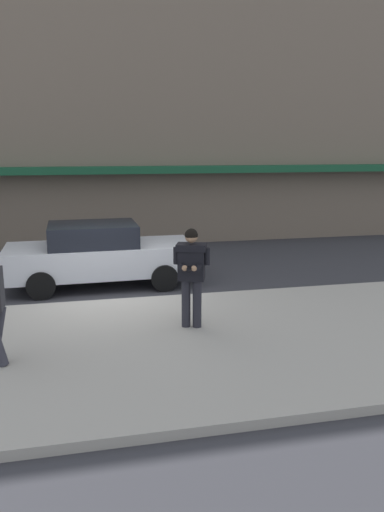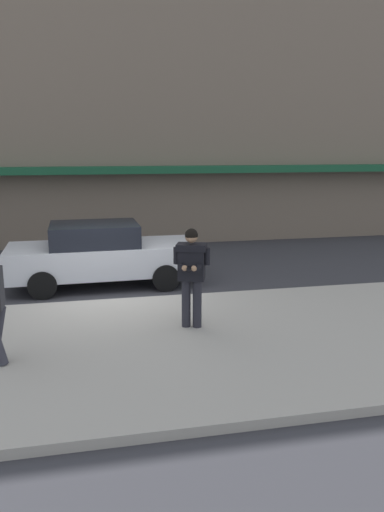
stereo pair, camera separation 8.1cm
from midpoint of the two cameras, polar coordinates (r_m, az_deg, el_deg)
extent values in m
plane|color=#333338|center=(11.11, -9.56, -5.26)|extent=(80.00, 80.00, 0.00)
cube|color=#A8A399|center=(8.53, -1.63, -10.08)|extent=(32.00, 5.30, 0.14)
cube|color=silver|center=(11.25, -4.47, -4.89)|extent=(28.00, 0.12, 0.01)
cube|color=#756656|center=(19.24, -8.52, 17.33)|extent=(28.00, 4.00, 10.12)
cube|color=#195133|center=(16.83, -7.65, 9.71)|extent=(26.60, 0.70, 0.24)
cube|color=silver|center=(12.35, -10.51, -0.31)|extent=(4.54, 1.91, 0.70)
cube|color=black|center=(12.23, -11.46, 2.44)|extent=(2.10, 1.68, 0.52)
cylinder|color=black|center=(13.40, -4.72, -0.69)|extent=(0.64, 0.23, 0.64)
cylinder|color=black|center=(11.77, -3.39, -2.50)|extent=(0.64, 0.23, 0.64)
cylinder|color=black|center=(13.27, -16.70, -1.31)|extent=(0.64, 0.23, 0.64)
cylinder|color=black|center=(11.61, -17.07, -3.23)|extent=(0.64, 0.23, 0.64)
cylinder|color=#23232B|center=(8.98, 0.32, -5.45)|extent=(0.16, 0.16, 0.88)
cylinder|color=#23232B|center=(9.01, -0.95, -5.40)|extent=(0.16, 0.16, 0.88)
cube|color=black|center=(8.79, -0.32, -0.70)|extent=(0.53, 0.44, 0.64)
cube|color=black|center=(8.74, -0.32, 1.03)|extent=(0.60, 0.50, 0.12)
cylinder|color=black|center=(8.74, 1.44, -0.05)|extent=(0.11, 0.11, 0.30)
cylinder|color=black|center=(8.63, 0.52, -1.22)|extent=(0.20, 0.32, 0.10)
sphere|color=tan|center=(8.50, -0.04, -1.43)|extent=(0.10, 0.10, 0.10)
cylinder|color=black|center=(8.81, -2.06, 0.05)|extent=(0.11, 0.11, 0.30)
cylinder|color=black|center=(8.67, -1.43, -1.17)|extent=(0.20, 0.32, 0.10)
sphere|color=tan|center=(8.52, -1.12, -1.40)|extent=(0.10, 0.10, 0.10)
cube|color=black|center=(8.47, -0.61, -1.47)|extent=(0.12, 0.16, 0.07)
sphere|color=tan|center=(8.67, -0.35, 2.22)|extent=(0.22, 0.22, 0.22)
sphere|color=black|center=(8.67, -0.35, 2.41)|extent=(0.23, 0.23, 0.23)
camera|label=1|loc=(0.04, -90.27, -0.06)|focal=35.00mm
camera|label=2|loc=(0.04, 89.73, 0.06)|focal=35.00mm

